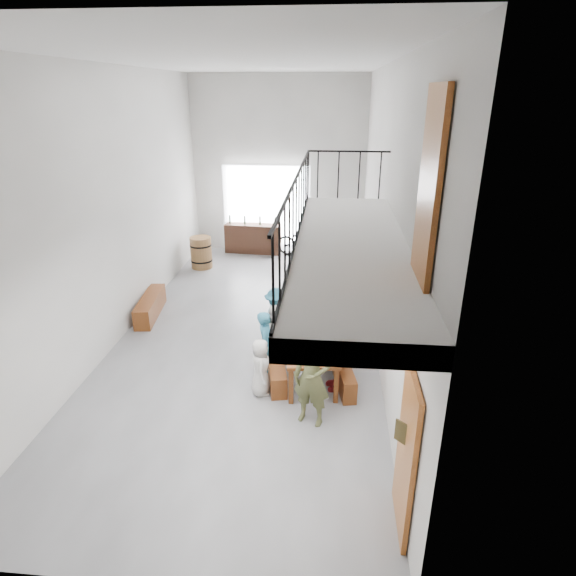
# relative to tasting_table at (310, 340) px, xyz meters

# --- Properties ---
(floor) EXTENTS (12.00, 12.00, 0.00)m
(floor) POSITION_rel_tasting_table_xyz_m (-1.41, 1.55, -0.71)
(floor) COLOR slate
(floor) RESTS_ON ground
(room_walls) EXTENTS (12.00, 12.00, 12.00)m
(room_walls) POSITION_rel_tasting_table_xyz_m (-1.41, 1.55, 2.85)
(room_walls) COLOR white
(room_walls) RESTS_ON ground
(gateway_portal) EXTENTS (2.80, 0.08, 2.80)m
(gateway_portal) POSITION_rel_tasting_table_xyz_m (-1.81, 7.49, 0.69)
(gateway_portal) COLOR white
(gateway_portal) RESTS_ON ground
(right_wall_decor) EXTENTS (0.07, 8.28, 5.07)m
(right_wall_decor) POSITION_rel_tasting_table_xyz_m (1.29, -0.32, 1.04)
(right_wall_decor) COLOR #A95E27
(right_wall_decor) RESTS_ON ground
(balcony) EXTENTS (1.52, 5.62, 4.00)m
(balcony) POSITION_rel_tasting_table_xyz_m (0.57, -1.58, 2.26)
(balcony) COLOR white
(balcony) RESTS_ON ground
(tasting_table) EXTENTS (1.18, 2.34, 0.79)m
(tasting_table) POSITION_rel_tasting_table_xyz_m (0.00, 0.00, 0.00)
(tasting_table) COLOR brown
(tasting_table) RESTS_ON ground
(bench_inner) EXTENTS (0.63, 1.80, 0.41)m
(bench_inner) POSITION_rel_tasting_table_xyz_m (-0.65, -0.09, -0.50)
(bench_inner) COLOR brown
(bench_inner) RESTS_ON ground
(bench_wall) EXTENTS (0.56, 1.86, 0.42)m
(bench_wall) POSITION_rel_tasting_table_xyz_m (0.58, -0.09, -0.49)
(bench_wall) COLOR brown
(bench_wall) RESTS_ON ground
(tableware) EXTENTS (0.57, 1.24, 0.35)m
(tableware) POSITION_rel_tasting_table_xyz_m (0.09, -0.10, 0.22)
(tableware) COLOR black
(tableware) RESTS_ON tasting_table
(side_bench) EXTENTS (0.56, 1.73, 0.48)m
(side_bench) POSITION_rel_tasting_table_xyz_m (-3.91, 2.17, -0.47)
(side_bench) COLOR brown
(side_bench) RESTS_ON ground
(oak_barrel) EXTENTS (0.65, 0.65, 0.95)m
(oak_barrel) POSITION_rel_tasting_table_xyz_m (-3.56, 5.59, -0.23)
(oak_barrel) COLOR brown
(oak_barrel) RESTS_ON ground
(serving_counter) EXTENTS (1.84, 0.65, 0.95)m
(serving_counter) POSITION_rel_tasting_table_xyz_m (-2.24, 7.20, -0.23)
(serving_counter) COLOR #3D2217
(serving_counter) RESTS_ON ground
(counter_bottles) EXTENTS (1.56, 0.18, 0.28)m
(counter_bottles) POSITION_rel_tasting_table_xyz_m (-2.24, 7.18, 0.39)
(counter_bottles) COLOR black
(counter_bottles) RESTS_ON serving_counter
(guest_left_a) EXTENTS (0.41, 0.56, 1.06)m
(guest_left_a) POSITION_rel_tasting_table_xyz_m (-0.82, -0.76, -0.18)
(guest_left_a) COLOR silver
(guest_left_a) RESTS_ON ground
(guest_left_b) EXTENTS (0.35, 0.50, 1.33)m
(guest_left_b) POSITION_rel_tasting_table_xyz_m (-0.80, -0.20, -0.04)
(guest_left_b) COLOR #25657E
(guest_left_b) RESTS_ON ground
(guest_left_c) EXTENTS (0.55, 0.66, 1.21)m
(guest_left_c) POSITION_rel_tasting_table_xyz_m (-0.68, 0.36, -0.10)
(guest_left_c) COLOR silver
(guest_left_c) RESTS_ON ground
(guest_left_d) EXTENTS (0.52, 0.86, 1.30)m
(guest_left_d) POSITION_rel_tasting_table_xyz_m (-0.75, 0.98, -0.06)
(guest_left_d) COLOR #25657E
(guest_left_d) RESTS_ON ground
(guest_right_a) EXTENTS (0.48, 0.83, 1.33)m
(guest_right_a) POSITION_rel_tasting_table_xyz_m (0.49, -0.46, -0.04)
(guest_right_a) COLOR #A61C21
(guest_right_a) RESTS_ON ground
(guest_right_b) EXTENTS (0.62, 1.15, 1.19)m
(guest_right_b) POSITION_rel_tasting_table_xyz_m (0.56, 0.07, -0.11)
(guest_right_b) COLOR black
(guest_right_b) RESTS_ON ground
(guest_right_c) EXTENTS (0.45, 0.61, 1.16)m
(guest_right_c) POSITION_rel_tasting_table_xyz_m (0.65, 0.67, -0.13)
(guest_right_c) COLOR silver
(guest_right_c) RESTS_ON ground
(host_standing) EXTENTS (0.70, 0.57, 1.67)m
(host_standing) POSITION_rel_tasting_table_xyz_m (0.10, -1.46, 0.13)
(host_standing) COLOR brown
(host_standing) RESTS_ON ground
(potted_plant) EXTENTS (0.46, 0.43, 0.41)m
(potted_plant) POSITION_rel_tasting_table_xyz_m (1.04, 2.10, -0.50)
(potted_plant) COLOR #1D4D21
(potted_plant) RESTS_ON ground
(bicycle_near) EXTENTS (2.02, 1.40, 1.01)m
(bicycle_near) POSITION_rel_tasting_table_xyz_m (-0.52, 6.77, -0.20)
(bicycle_near) COLOR black
(bicycle_near) RESTS_ON ground
(bicycle_far) EXTENTS (1.60, 0.86, 0.92)m
(bicycle_far) POSITION_rel_tasting_table_xyz_m (0.19, 6.61, -0.24)
(bicycle_far) COLOR black
(bicycle_far) RESTS_ON ground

